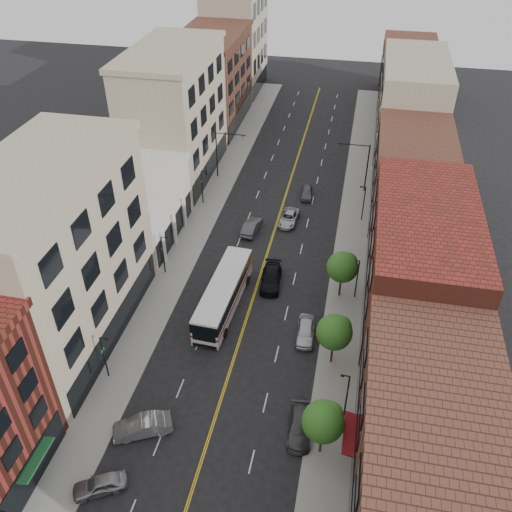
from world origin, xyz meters
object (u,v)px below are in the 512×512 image
Objects in this scene: city_bus at (224,293)px; car_lane_c at (307,193)px; car_lane_behind at (252,227)px; car_angle_a at (100,485)px; car_parked_mid at (300,427)px; car_angle_b at (142,426)px; car_lane_a at (271,278)px; car_lane_b at (289,218)px; car_parked_far at (306,331)px.

city_bus is 3.31× the size of car_lane_c.
car_angle_a is at bearing 89.90° from car_lane_behind.
car_angle_a is 16.52m from car_parked_mid.
city_bus is 25.83m from car_lane_c.
car_angle_b is 1.02× the size of car_parked_mid.
car_lane_behind is (-0.10, 14.86, -1.18)m from city_bus.
car_lane_a reaches higher than car_lane_b.
car_angle_b is 31.75m from car_lane_behind.
car_parked_far reaches higher than car_lane_b.
car_lane_behind is (2.73, 31.64, -0.04)m from car_angle_b.
city_bus is 9.65m from car_parked_far.
car_angle_b is 1.08× the size of car_parked_far.
city_bus is 18.58m from car_lane_b.
car_parked_mid is at bearing 115.63° from car_lane_behind.
city_bus is at bearing -135.59° from car_lane_a.
car_angle_b reaches higher than car_parked_mid.
car_lane_a is (7.10, 21.67, -0.03)m from car_angle_b.
car_parked_mid is 11.43m from car_parked_far.
car_lane_b is (7.10, 34.81, -0.13)m from car_angle_b.
car_lane_b is at bearing -137.95° from car_lane_behind.
car_lane_b is at bearing -106.99° from car_lane_c.
car_angle_a is 0.85× the size of car_parked_mid.
car_lane_b is at bearing 142.95° from car_angle_b.
car_angle_b is 22.80m from car_lane_a.
car_parked_mid is 32.65m from car_lane_b.
city_bus is 2.43× the size of car_lane_a.
car_lane_behind is 10.88m from car_lane_a.
car_lane_behind is 5.40m from car_lane_b.
car_parked_mid is 1.21× the size of car_lane_c.
car_parked_far is at bearing 123.99° from car_lane_behind.
car_lane_b is at bearing 79.53° from city_bus.
car_parked_far is at bearing -72.83° from car_lane_b.
car_angle_b is at bearing -97.72° from car_lane_b.
city_bus is 2.66× the size of car_angle_b.
car_parked_mid is at bearing 91.59° from car_angle_a.
car_lane_b is (0.00, 13.14, -0.10)m from car_lane_a.
car_parked_far is 0.93× the size of car_lane_b.
car_angle_a is 0.88× the size of car_lane_behind.
car_angle_b is 1.24× the size of car_lane_c.
car_lane_a is at bearing 136.33° from car_angle_b.
car_parked_mid reaches higher than car_lane_c.
car_lane_behind is at bearing 109.22° from car_lane_a.
car_parked_far is (9.20, -2.69, -1.18)m from city_bus.
car_lane_a is at bearing 134.43° from car_angle_a.
city_bus is 17.05m from car_angle_b.
car_lane_b is 1.24× the size of car_lane_c.
car_angle_b is at bearing 138.35° from car_angle_a.
car_lane_c is (8.59, 41.92, -0.14)m from car_angle_b.
car_lane_b is at bearing 85.53° from car_lane_a.
car_angle_a is 0.90× the size of car_parked_far.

